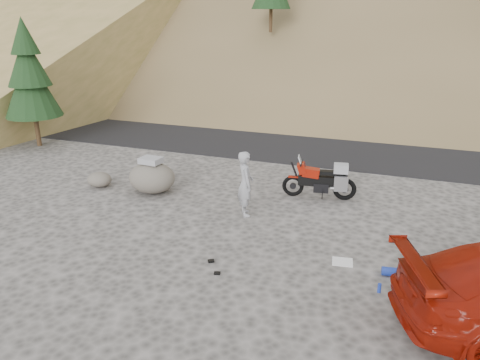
% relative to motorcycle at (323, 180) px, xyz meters
% --- Properties ---
extents(ground, '(140.00, 140.00, 0.00)m').
position_rel_motorcycle_xyz_m(ground, '(-1.00, -2.74, -0.55)').
color(ground, '#454340').
rests_on(ground, ground).
extents(road, '(120.00, 7.00, 0.05)m').
position_rel_motorcycle_xyz_m(road, '(-1.00, 6.26, -0.55)').
color(road, black).
rests_on(road, ground).
extents(conifer_verge, '(2.20, 2.20, 5.04)m').
position_rel_motorcycle_xyz_m(conifer_verge, '(-12.00, 1.76, 2.34)').
color(conifer_verge, '#382314').
rests_on(conifer_verge, ground).
extents(motorcycle, '(2.15, 0.83, 1.29)m').
position_rel_motorcycle_xyz_m(motorcycle, '(0.00, 0.00, 0.00)').
color(motorcycle, black).
rests_on(motorcycle, ground).
extents(man, '(0.69, 0.77, 1.77)m').
position_rel_motorcycle_xyz_m(man, '(-1.73, -1.88, -0.55)').
color(man, '#9B9CA0').
rests_on(man, ground).
extents(boulder, '(1.72, 1.57, 1.11)m').
position_rel_motorcycle_xyz_m(boulder, '(-4.94, -1.29, -0.07)').
color(boulder, '#514B45').
rests_on(boulder, ground).
extents(small_rock, '(0.89, 0.83, 0.46)m').
position_rel_motorcycle_xyz_m(small_rock, '(-6.75, -1.42, -0.32)').
color(small_rock, '#514B45').
rests_on(small_rock, ground).
extents(gear_white_cloth, '(0.50, 0.46, 0.01)m').
position_rel_motorcycle_xyz_m(gear_white_cloth, '(1.14, -3.60, -0.54)').
color(gear_white_cloth, white).
rests_on(gear_white_cloth, ground).
extents(gear_blue_mat, '(0.49, 0.25, 0.19)m').
position_rel_motorcycle_xyz_m(gear_blue_mat, '(2.21, -3.81, -0.46)').
color(gear_blue_mat, '#1A33A1').
rests_on(gear_blue_mat, ground).
extents(gear_bottle, '(0.07, 0.07, 0.19)m').
position_rel_motorcycle_xyz_m(gear_bottle, '(1.98, -4.54, -0.45)').
color(gear_bottle, '#1A33A1').
rests_on(gear_bottle, ground).
extents(gear_funnel, '(0.16, 0.16, 0.18)m').
position_rel_motorcycle_xyz_m(gear_funnel, '(2.40, -4.73, -0.46)').
color(gear_funnel, red).
rests_on(gear_funnel, ground).
extents(gear_glove_a, '(0.15, 0.13, 0.04)m').
position_rel_motorcycle_xyz_m(gear_glove_a, '(-1.27, -5.00, -0.53)').
color(gear_glove_a, black).
rests_on(gear_glove_a, ground).
extents(gear_glove_b, '(0.17, 0.16, 0.04)m').
position_rel_motorcycle_xyz_m(gear_glove_b, '(-1.59, -4.58, -0.53)').
color(gear_glove_b, black).
rests_on(gear_glove_b, ground).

